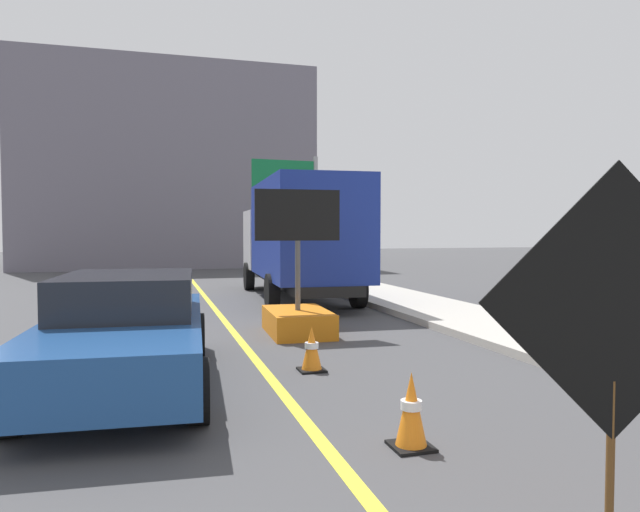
{
  "coord_description": "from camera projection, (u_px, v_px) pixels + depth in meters",
  "views": [
    {
      "loc": [
        -1.46,
        0.49,
        1.92
      ],
      "look_at": [
        0.45,
        7.06,
        1.63
      ],
      "focal_mm": 32.41,
      "sensor_mm": 36.0,
      "label": 1
    }
  ],
  "objects": [
    {
      "name": "highway_guide_sign",
      "position": [
        298.0,
        195.0,
        23.55
      ],
      "size": [
        2.79,
        0.31,
        5.0
      ],
      "color": "gray",
      "rests_on": "ground"
    },
    {
      "name": "lane_center_stripe",
      "position": [
        307.0,
        423.0,
        5.78
      ],
      "size": [
        0.14,
        36.0,
        0.01
      ],
      "primitive_type": "cube",
      "color": "yellow",
      "rests_on": "ground"
    },
    {
      "name": "roadwork_sign",
      "position": [
        614.0,
        309.0,
        3.36
      ],
      "size": [
        1.6,
        0.36,
        2.33
      ],
      "color": "#593819",
      "rests_on": "ground"
    },
    {
      "name": "far_building_block",
      "position": [
        168.0,
        172.0,
        32.65
      ],
      "size": [
        15.09,
        8.6,
        10.61
      ],
      "primitive_type": "cube",
      "color": "slate",
      "rests_on": "ground"
    },
    {
      "name": "box_truck",
      "position": [
        299.0,
        236.0,
        16.26
      ],
      "size": [
        2.76,
        8.03,
        3.26
      ],
      "color": "black",
      "rests_on": "ground"
    },
    {
      "name": "traffic_cone_mid_lane",
      "position": [
        312.0,
        349.0,
        7.93
      ],
      "size": [
        0.36,
        0.36,
        0.62
      ],
      "color": "black",
      "rests_on": "ground"
    },
    {
      "name": "arrow_board_trailer",
      "position": [
        298.0,
        308.0,
        10.79
      ],
      "size": [
        1.6,
        1.84,
        2.7
      ],
      "color": "orange",
      "rests_on": "ground"
    },
    {
      "name": "pickup_car",
      "position": [
        127.0,
        330.0,
        7.18
      ],
      "size": [
        2.21,
        4.97,
        1.38
      ],
      "color": "navy",
      "rests_on": "ground"
    },
    {
      "name": "traffic_cone_near_sign",
      "position": [
        411.0,
        411.0,
        5.11
      ],
      "size": [
        0.36,
        0.36,
        0.68
      ],
      "color": "black",
      "rests_on": "ground"
    }
  ]
}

